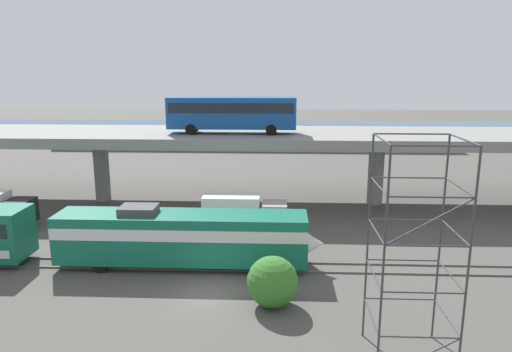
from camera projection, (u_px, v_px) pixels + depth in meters
The scene contains 19 objects.
ground_plane at pixel (209, 294), 28.31m from camera, with size 260.00×260.00×0.00m, color #4C4944.
rail_strip_near at pixel (216, 270), 31.47m from camera, with size 110.00×0.12×0.12m, color #59544C.
rail_strip_far at pixel (219, 261), 32.91m from camera, with size 110.00×0.12×0.12m, color #59544C.
train_locomotive at pixel (194, 235), 31.78m from camera, with size 17.78×3.04×4.18m.
highway_overpass at pixel (237, 139), 46.38m from camera, with size 96.00×10.66×7.04m.
transit_bus_on_overpass at pixel (232, 112), 44.74m from camera, with size 12.00×2.68×3.40m.
service_truck_west at pixel (242, 212), 38.86m from camera, with size 6.80×2.46×3.04m.
scaffolding_tower at pixel (415, 246), 20.86m from camera, with size 3.51×3.51×10.25m.
pier_parking_lot at pixel (254, 141), 81.70m from camera, with size 65.77×11.88×1.71m, color gray.
parked_car_0 at pixel (113, 130), 83.15m from camera, with size 4.31×1.98×1.50m.
parked_car_1 at pixel (155, 131), 81.79m from camera, with size 4.27×1.97×1.50m.
parked_car_2 at pixel (281, 131), 82.70m from camera, with size 4.24×1.96×1.50m.
parked_car_3 at pixel (310, 130), 83.73m from camera, with size 4.25×1.85×1.50m.
parked_car_4 at pixel (364, 131), 82.83m from camera, with size 4.00×1.98×1.50m.
parked_car_5 at pixel (197, 133), 80.18m from camera, with size 4.67×1.90×1.50m.
parked_car_6 at pixel (235, 131), 82.58m from camera, with size 4.69×1.96×1.50m.
parked_car_7 at pixel (377, 133), 79.70m from camera, with size 4.56×1.92×1.50m.
harbor_water at pixel (259, 129), 104.30m from camera, with size 140.00×36.00×0.01m, color #2D5170.
shrub_right at pixel (272, 282), 26.61m from camera, with size 2.89×2.89×2.89m, color #347127.
Camera 1 is at (3.96, -25.90, 13.09)m, focal length 33.47 mm.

